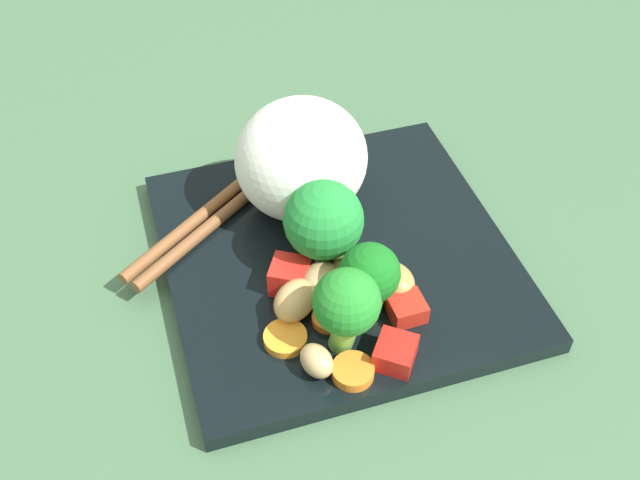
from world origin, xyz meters
TOP-DOWN VIEW (x-y plane):
  - ground_plane at (0.00, 0.00)cm, footprint 110.00×110.00cm
  - square_plate at (0.00, 0.00)cm, footprint 24.49×24.49cm
  - rice_mound at (-0.73, 5.29)cm, footprint 11.68×11.46cm
  - broccoli_floret_0 at (-2.34, -7.46)cm, footprint 4.12×4.12cm
  - broccoli_floret_1 at (-0.34, -5.44)cm, footprint 3.86×3.86cm
  - broccoli_floret_2 at (-1.28, -0.71)cm, footprint 5.28×5.28cm
  - carrot_slice_0 at (-2.74, -5.59)cm, footprint 2.41×2.41cm
  - carrot_slice_1 at (-2.78, -9.87)cm, footprint 3.18×3.18cm
  - carrot_slice_2 at (1.83, -2.42)cm, footprint 3.21×3.21cm
  - carrot_slice_3 at (-5.79, -6.12)cm, footprint 2.86×2.86cm
  - pepper_chunk_0 at (2.11, -6.82)cm, footprint 2.27×2.18cm
  - pepper_chunk_1 at (-4.06, -1.96)cm, footprint 3.37×3.32cm
  - pepper_chunk_2 at (-0.32, -9.76)cm, footprint 3.37×3.39cm
  - chicken_piece_0 at (-4.70, -8.80)cm, footprint 2.33×2.78cm
  - chicken_piece_1 at (-0.30, -2.82)cm, footprint 4.55×4.47cm
  - chicken_piece_2 at (-2.49, -3.38)cm, footprint 4.06×4.23cm
  - chicken_piece_3 at (2.21, -4.64)cm, footprint 2.89×3.40cm
  - chicken_piece_4 at (-4.49, -4.19)cm, footprint 4.06×3.88cm
  - chopstick_pair at (-4.92, 7.56)cm, footprint 19.56×13.81cm

SIDE VIEW (x-z plane):
  - ground_plane at x=0.00cm, z-range -2.00..0.00cm
  - square_plate at x=0.00cm, z-range 0.00..1.30cm
  - carrot_slice_0 at x=-2.74cm, z-range 1.30..1.87cm
  - carrot_slice_3 at x=-5.79cm, z-range 1.30..1.89cm
  - carrot_slice_1 at x=-2.78cm, z-range 1.30..2.03cm
  - carrot_slice_2 at x=1.83cm, z-range 1.30..2.06cm
  - chopstick_pair at x=-4.92cm, z-range 1.30..2.20cm
  - pepper_chunk_0 at x=2.11cm, z-range 1.30..2.65cm
  - pepper_chunk_2 at x=-0.32cm, z-range 1.30..2.84cm
  - chicken_piece_0 at x=-4.70cm, z-range 1.30..3.19cm
  - chicken_piece_3 at x=2.21cm, z-range 1.30..3.24cm
  - pepper_chunk_1 at x=-4.06cm, z-range 1.30..3.31cm
  - chicken_piece_1 at x=-0.30cm, z-range 1.30..3.57cm
  - chicken_piece_2 at x=-2.49cm, z-range 1.30..3.74cm
  - chicken_piece_4 at x=-4.49cm, z-range 1.30..3.76cm
  - broccoli_floret_1 at x=-0.34cm, z-range 1.69..7.14cm
  - broccoli_floret_0 at x=-2.34cm, z-range 1.97..8.05cm
  - broccoli_floret_2 at x=-1.28cm, z-range 1.91..8.63cm
  - rice_mound at x=-0.73cm, z-range 1.30..9.91cm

